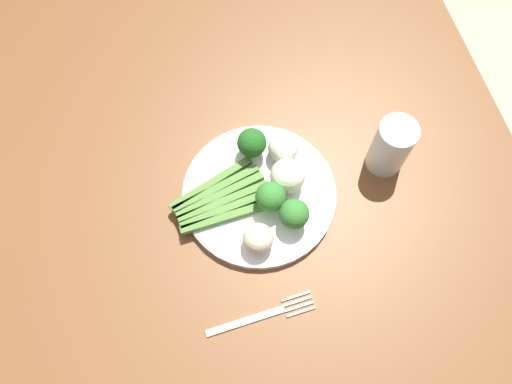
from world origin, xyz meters
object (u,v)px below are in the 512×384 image
(plate, at_px, (256,195))
(broccoli_left, at_px, (252,143))
(asparagus_bundle, at_px, (221,199))
(water_glass, at_px, (391,147))
(dining_table, at_px, (253,199))
(fork, at_px, (262,316))
(broccoli_front_left, at_px, (271,197))
(cauliflower_back_right, at_px, (258,239))
(cauliflower_outer_edge, at_px, (283,148))
(broccoli_front, at_px, (294,214))
(cauliflower_near_fork, at_px, (288,176))

(plate, bearing_deg, broccoli_left, 171.28)
(asparagus_bundle, relative_size, broccoli_left, 2.79)
(asparagus_bundle, height_order, water_glass, water_glass)
(dining_table, height_order, asparagus_bundle, asparagus_bundle)
(asparagus_bundle, relative_size, water_glass, 1.53)
(fork, bearing_deg, broccoli_left, 75.79)
(dining_table, relative_size, water_glass, 11.86)
(broccoli_left, xyz_separation_m, broccoli_front_left, (0.10, 0.01, -0.00))
(dining_table, xyz_separation_m, broccoli_left, (-0.03, 0.01, 0.16))
(cauliflower_back_right, bearing_deg, cauliflower_outer_edge, 151.11)
(dining_table, relative_size, broccoli_front, 22.14)
(asparagus_bundle, relative_size, fork, 0.98)
(asparagus_bundle, xyz_separation_m, water_glass, (-0.01, 0.28, 0.03))
(dining_table, distance_m, plate, 0.13)
(broccoli_front_left, relative_size, water_glass, 0.54)
(broccoli_front, height_order, fork, broccoli_front)
(water_glass, bearing_deg, dining_table, -97.72)
(cauliflower_back_right, relative_size, fork, 0.29)
(broccoli_left, distance_m, cauliflower_near_fork, 0.08)
(cauliflower_outer_edge, relative_size, water_glass, 0.46)
(plate, height_order, water_glass, water_glass)
(fork, distance_m, water_glass, 0.33)
(dining_table, height_order, cauliflower_near_fork, cauliflower_near_fork)
(plate, relative_size, cauliflower_near_fork, 4.39)
(broccoli_front, relative_size, water_glass, 0.54)
(fork, bearing_deg, dining_table, 75.82)
(dining_table, bearing_deg, plate, -7.03)
(cauliflower_near_fork, bearing_deg, water_glass, 91.83)
(broccoli_left, bearing_deg, broccoli_front, 14.17)
(cauliflower_outer_edge, bearing_deg, cauliflower_back_right, -28.89)
(asparagus_bundle, bearing_deg, cauliflower_near_fork, -10.06)
(cauliflower_near_fork, bearing_deg, cauliflower_outer_edge, 172.60)
(broccoli_left, xyz_separation_m, fork, (0.26, -0.05, -0.05))
(broccoli_front, height_order, water_glass, water_glass)
(asparagus_bundle, bearing_deg, broccoli_front, -43.31)
(broccoli_front_left, bearing_deg, water_glass, 99.78)
(cauliflower_near_fork, xyz_separation_m, cauliflower_outer_edge, (-0.05, 0.01, -0.00))
(cauliflower_near_fork, height_order, cauliflower_back_right, cauliflower_near_fork)
(asparagus_bundle, bearing_deg, cauliflower_outer_edge, 13.09)
(broccoli_front, bearing_deg, water_glass, 111.66)
(asparagus_bundle, relative_size, cauliflower_back_right, 3.41)
(dining_table, relative_size, plate, 5.11)
(broccoli_front, distance_m, cauliflower_near_fork, 0.07)
(broccoli_left, relative_size, cauliflower_back_right, 1.22)
(broccoli_front, distance_m, cauliflower_outer_edge, 0.12)
(cauliflower_back_right, bearing_deg, asparagus_bundle, -154.02)
(dining_table, xyz_separation_m, broccoli_front, (0.10, 0.04, 0.16))
(dining_table, xyz_separation_m, fork, (0.23, -0.04, 0.11))
(plate, height_order, cauliflower_near_fork, cauliflower_near_fork)
(cauliflower_back_right, distance_m, water_glass, 0.26)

